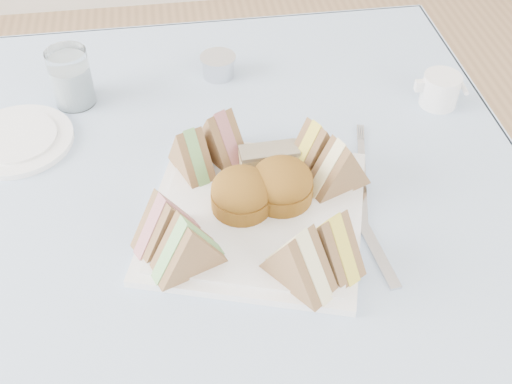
{
  "coord_description": "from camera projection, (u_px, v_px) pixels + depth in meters",
  "views": [
    {
      "loc": [
        0.0,
        -0.63,
        1.39
      ],
      "look_at": [
        0.09,
        -0.03,
        0.8
      ],
      "focal_mm": 45.0,
      "sensor_mm": 36.0,
      "label": 1
    }
  ],
  "objects": [
    {
      "name": "table",
      "position": [
        204.0,
        353.0,
        1.16
      ],
      "size": [
        0.9,
        0.9,
        0.74
      ],
      "primitive_type": "cube",
      "color": "brown",
      "rests_on": "floor"
    },
    {
      "name": "tablecloth",
      "position": [
        189.0,
        212.0,
        0.9
      ],
      "size": [
        1.02,
        1.02,
        0.01
      ],
      "primitive_type": "cube",
      "color": "#B8D4FE",
      "rests_on": "table"
    },
    {
      "name": "serving_plate",
      "position": [
        256.0,
        215.0,
        0.88
      ],
      "size": [
        0.36,
        0.36,
        0.01
      ],
      "primitive_type": "cube",
      "rotation": [
        0.0,
        0.0,
        -0.3
      ],
      "color": "white",
      "rests_on": "tablecloth"
    },
    {
      "name": "sandwich_fl_a",
      "position": [
        166.0,
        219.0,
        0.81
      ],
      "size": [
        0.1,
        0.08,
        0.08
      ],
      "primitive_type": null,
      "rotation": [
        0.0,
        0.0,
        0.46
      ],
      "color": "#987648",
      "rests_on": "serving_plate"
    },
    {
      "name": "sandwich_fl_b",
      "position": [
        187.0,
        243.0,
        0.78
      ],
      "size": [
        0.1,
        0.08,
        0.08
      ],
      "primitive_type": null,
      "rotation": [
        0.0,
        0.0,
        0.37
      ],
      "color": "#987648",
      "rests_on": "serving_plate"
    },
    {
      "name": "sandwich_fr_a",
      "position": [
        332.0,
        239.0,
        0.79
      ],
      "size": [
        0.08,
        0.1,
        0.08
      ],
      "primitive_type": null,
      "rotation": [
        0.0,
        0.0,
        -1.05
      ],
      "color": "#987648",
      "rests_on": "serving_plate"
    },
    {
      "name": "sandwich_fr_b",
      "position": [
        299.0,
        256.0,
        0.77
      ],
      "size": [
        0.09,
        0.11,
        0.09
      ],
      "primitive_type": null,
      "rotation": [
        0.0,
        0.0,
        -0.93
      ],
      "color": "#987648",
      "rests_on": "serving_plate"
    },
    {
      "name": "sandwich_bl_a",
      "position": [
        191.0,
        150.0,
        0.91
      ],
      "size": [
        0.07,
        0.09,
        0.08
      ],
      "primitive_type": null,
      "rotation": [
        0.0,
        0.0,
        1.95
      ],
      "color": "#987648",
      "rests_on": "serving_plate"
    },
    {
      "name": "sandwich_bl_b",
      "position": [
        220.0,
        135.0,
        0.93
      ],
      "size": [
        0.08,
        0.1,
        0.08
      ],
      "primitive_type": null,
      "rotation": [
        0.0,
        0.0,
        2.1
      ],
      "color": "#987648",
      "rests_on": "serving_plate"
    },
    {
      "name": "sandwich_br_a",
      "position": [
        339.0,
        164.0,
        0.89
      ],
      "size": [
        0.1,
        0.07,
        0.08
      ],
      "primitive_type": null,
      "rotation": [
        0.0,
        0.0,
        -2.76
      ],
      "color": "#987648",
      "rests_on": "serving_plate"
    },
    {
      "name": "sandwich_br_b",
      "position": [
        315.0,
        145.0,
        0.92
      ],
      "size": [
        0.1,
        0.08,
        0.08
      ],
      "primitive_type": null,
      "rotation": [
        0.0,
        0.0,
        -2.64
      ],
      "color": "#987648",
      "rests_on": "serving_plate"
    },
    {
      "name": "scone_left",
      "position": [
        242.0,
        193.0,
        0.86
      ],
      "size": [
        0.11,
        0.11,
        0.06
      ],
      "primitive_type": "cylinder",
      "rotation": [
        0.0,
        0.0,
        -0.37
      ],
      "color": "olive",
      "rests_on": "serving_plate"
    },
    {
      "name": "scone_right",
      "position": [
        282.0,
        183.0,
        0.88
      ],
      "size": [
        0.09,
        0.09,
        0.06
      ],
      "primitive_type": "cylinder",
      "rotation": [
        0.0,
        0.0,
        -0.08
      ],
      "color": "olive",
      "rests_on": "serving_plate"
    },
    {
      "name": "pastry_slice",
      "position": [
        269.0,
        159.0,
        0.93
      ],
      "size": [
        0.09,
        0.04,
        0.04
      ],
      "primitive_type": "cube",
      "rotation": [
        0.0,
        0.0,
        0.04
      ],
      "color": "#D0B87E",
      "rests_on": "serving_plate"
    },
    {
      "name": "side_plate",
      "position": [
        17.0,
        140.0,
        1.0
      ],
      "size": [
        0.21,
        0.21,
        0.01
      ],
      "primitive_type": "cylinder",
      "rotation": [
        0.0,
        0.0,
        -0.23
      ],
      "color": "white",
      "rests_on": "tablecloth"
    },
    {
      "name": "water_glass",
      "position": [
        71.0,
        78.0,
        1.04
      ],
      "size": [
        0.09,
        0.09,
        0.1
      ],
      "primitive_type": "cylinder",
      "rotation": [
        0.0,
        0.0,
        -0.36
      ],
      "color": "white",
      "rests_on": "tablecloth"
    },
    {
      "name": "tea_strainer",
      "position": [
        218.0,
        67.0,
        1.12
      ],
      "size": [
        0.07,
        0.07,
        0.04
      ],
      "primitive_type": "cylinder",
      "rotation": [
        0.0,
        0.0,
        -0.19
      ],
      "color": "silver",
      "rests_on": "tablecloth"
    },
    {
      "name": "knife",
      "position": [
        367.0,
        232.0,
        0.87
      ],
      "size": [
        0.04,
        0.2,
        0.0
      ],
      "primitive_type": "cube",
      "rotation": [
        0.0,
        0.0,
        0.12
      ],
      "color": "silver",
      "rests_on": "tablecloth"
    },
    {
      "name": "fork",
      "position": [
        362.0,
        181.0,
        0.94
      ],
      "size": [
        0.05,
        0.19,
        0.0
      ],
      "primitive_type": "cube",
      "rotation": [
        0.0,
        0.0,
        -0.24
      ],
      "color": "silver",
      "rests_on": "tablecloth"
    },
    {
      "name": "creamer_jug",
      "position": [
        440.0,
        90.0,
        1.05
      ],
      "size": [
        0.07,
        0.07,
        0.05
      ],
      "primitive_type": "cylinder",
      "rotation": [
        0.0,
        0.0,
        -0.06
      ],
      "color": "white",
      "rests_on": "tablecloth"
    }
  ]
}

